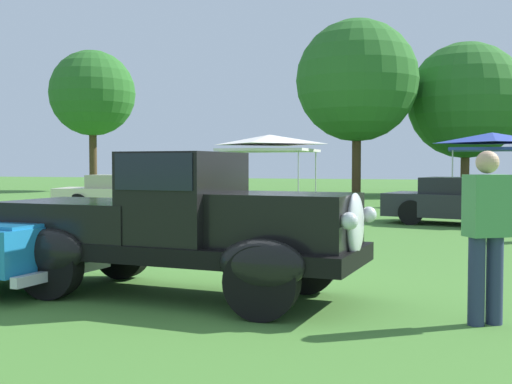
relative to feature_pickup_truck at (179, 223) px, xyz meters
name	(u,v)px	position (x,y,z in m)	size (l,w,h in m)	color
ground_plane	(208,292)	(0.25, 0.31, -0.87)	(120.00, 120.00, 0.00)	#42752D
feature_pickup_truck	(179,223)	(0.00, 0.00, 0.00)	(4.59, 2.12, 1.70)	black
show_car_cream	(125,194)	(-7.03, 11.43, -0.27)	(4.60, 2.66, 1.22)	beige
show_car_charcoal	(464,202)	(3.39, 10.29, -0.27)	(4.30, 2.62, 1.22)	#28282D
spectator_near_truck	(486,231)	(3.41, -0.37, 0.05)	(0.47, 0.41, 1.69)	#283351
canopy_tent_left_field	(269,142)	(-3.71, 16.85, 1.56)	(3.37, 3.37, 2.71)	#B7B7BC
canopy_tent_center_field	(492,140)	(4.45, 17.59, 1.56)	(3.02, 3.02, 2.71)	#B7B7BC
treeline_far_left	(92,94)	(-17.14, 25.98, 4.84)	(4.99, 4.99, 8.22)	#47331E
treeline_mid_left	(357,81)	(-1.42, 24.35, 4.77)	(5.94, 5.94, 8.62)	#47331E
treeline_center	(466,101)	(3.71, 27.43, 3.95)	(5.91, 5.91, 7.78)	brown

